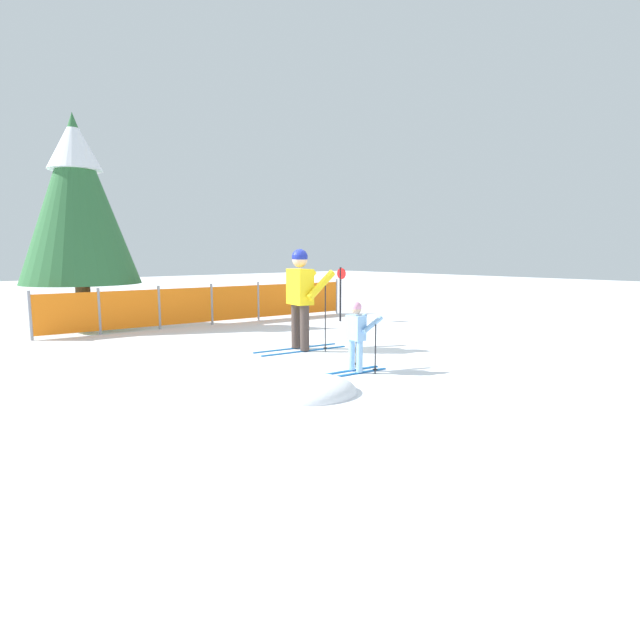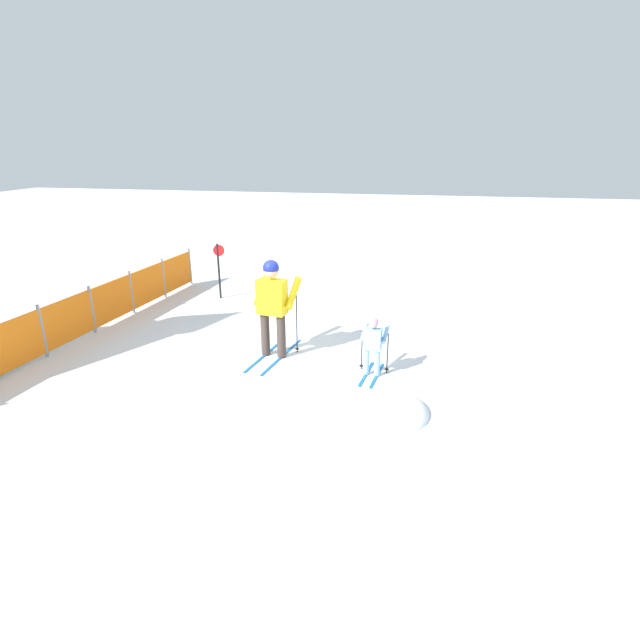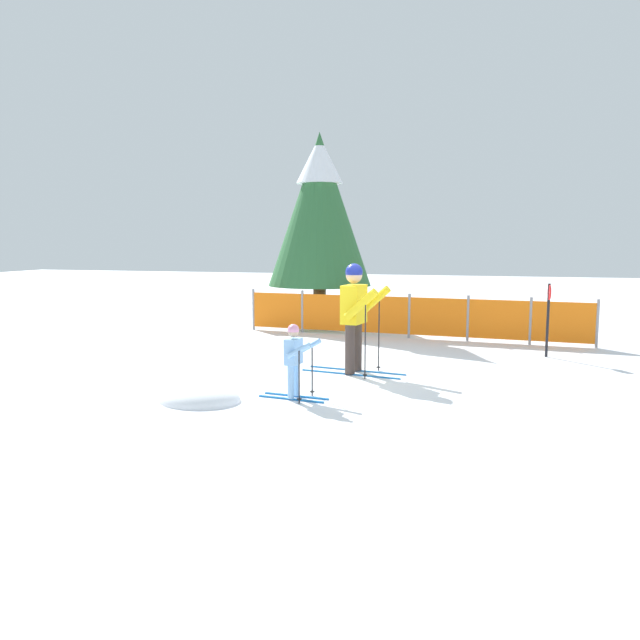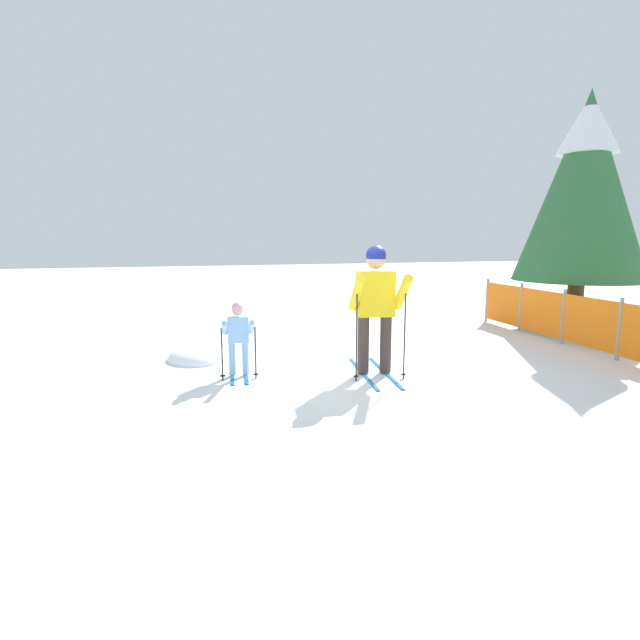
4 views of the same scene
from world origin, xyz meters
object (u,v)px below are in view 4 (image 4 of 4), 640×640
skier_adult (376,298)px  conifer_far (585,184)px  skier_child (238,334)px  safety_fence (620,329)px

skier_adult → conifer_far: size_ratio=0.37×
skier_adult → skier_child: size_ratio=1.74×
skier_child → conifer_far: size_ratio=0.21×
skier_child → conifer_far: conifer_far is taller
safety_fence → conifer_far: conifer_far is taller
skier_child → safety_fence: bearing=88.7°
skier_adult → safety_fence: (0.40, 3.96, -0.58)m
safety_fence → conifer_far: bearing=148.2°
skier_child → safety_fence: 5.87m
conifer_far → safety_fence: bearing=-31.8°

